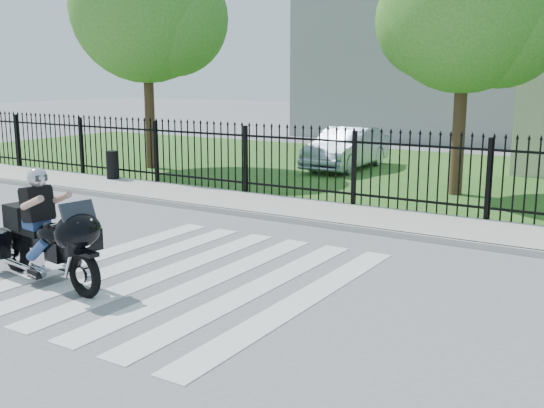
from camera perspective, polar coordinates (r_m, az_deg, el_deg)
The scene contains 12 objects.
ground at distance 9.86m, azimuth -7.62°, elevation -6.50°, with size 120.00×120.00×0.00m, color slate.
crosswalk at distance 9.86m, azimuth -7.62°, elevation -6.47°, with size 5.00×5.50×0.01m, color silver, non-canonical shape.
sidewalk at distance 13.93m, azimuth 5.55°, elevation -0.91°, with size 40.00×2.00×0.12m, color #ADAAA3.
curb at distance 13.06m, azimuth 3.59°, elevation -1.70°, with size 40.00×0.12×0.12m, color #ADAAA3.
grass_strip at distance 20.35m, azimuth 14.38°, elevation 2.54°, with size 40.00×12.00×0.02m, color #2C5E20.
iron_fence at distance 14.67m, azimuth 7.36°, elevation 3.02°, with size 26.00×0.04×1.80m.
tree_left at distance 21.50m, azimuth -11.25°, elevation 16.94°, with size 4.80×4.80×7.58m.
tree_mid at distance 16.91m, azimuth 16.99°, elevation 16.52°, with size 4.20×4.20×6.78m.
building_tall at distance 34.54m, azimuth 17.36°, elevation 15.85°, with size 15.00×10.00×12.00m, color gray.
motorcycle_rider at distance 9.97m, azimuth -19.82°, elevation -2.62°, with size 2.63×1.12×1.75m.
parked_car at distance 21.03m, azimuth 6.67°, elevation 4.99°, with size 1.44×4.12×1.36m, color #93A4B9.
litter_bin at distance 18.80m, azimuth -14.10°, elevation 3.43°, with size 0.36×0.36×0.80m, color black.
Camera 1 is at (6.03, -7.21, 3.01)m, focal length 42.00 mm.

